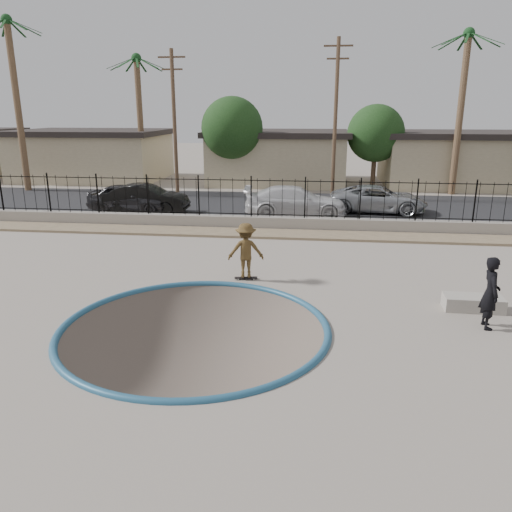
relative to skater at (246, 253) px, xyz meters
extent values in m
cube|color=gray|center=(-0.77, 9.00, -2.01)|extent=(120.00, 120.00, 2.20)
torus|color=#235474|center=(-0.77, -4.00, -0.91)|extent=(7.04, 7.04, 0.20)
cube|color=#9B8466|center=(-0.77, 6.20, -0.85)|extent=(42.00, 1.60, 0.11)
cube|color=gray|center=(-0.77, 7.30, -0.61)|extent=(42.00, 0.45, 0.60)
cube|color=black|center=(-0.77, 7.30, -0.19)|extent=(40.00, 0.04, 0.03)
cube|color=black|center=(-0.77, 7.30, 1.39)|extent=(40.00, 0.04, 0.04)
cube|color=black|center=(-0.77, 14.00, -0.89)|extent=(90.00, 8.00, 0.04)
cube|color=tan|center=(-15.77, 23.50, 0.84)|extent=(11.00, 8.00, 3.50)
cube|color=#292321|center=(-15.77, 23.50, 2.79)|extent=(11.60, 8.60, 0.40)
cube|color=tan|center=(-0.77, 23.50, 0.84)|extent=(10.00, 8.00, 3.50)
cube|color=#292321|center=(-0.77, 23.50, 2.79)|extent=(10.60, 8.60, 0.40)
cube|color=tan|center=(13.23, 23.50, 0.84)|extent=(12.00, 8.00, 3.50)
cube|color=#292321|center=(13.23, 23.50, 2.79)|extent=(12.60, 8.60, 0.40)
cylinder|color=brown|center=(-17.77, 17.00, 4.59)|extent=(0.44, 0.44, 11.00)
sphere|color=#163F1A|center=(-17.77, 17.00, 10.04)|extent=(0.70, 0.70, 0.70)
cylinder|color=brown|center=(-10.77, 21.00, 3.59)|extent=(0.44, 0.44, 9.00)
sphere|color=#163F1A|center=(-10.77, 21.00, 8.04)|extent=(0.70, 0.70, 0.70)
cylinder|color=brown|center=(11.23, 19.00, 4.09)|extent=(0.44, 0.44, 10.00)
sphere|color=#163F1A|center=(11.23, 19.00, 9.04)|extent=(0.70, 0.70, 0.70)
cylinder|color=#473323|center=(-6.77, 16.00, 3.59)|extent=(0.24, 0.24, 9.00)
cube|color=#473323|center=(-6.77, 16.00, 7.59)|extent=(1.70, 0.10, 0.10)
cube|color=#473323|center=(-6.77, 16.00, 6.89)|extent=(1.30, 0.10, 0.10)
cylinder|color=#473323|center=(3.23, 16.00, 3.84)|extent=(0.24, 0.24, 9.50)
cube|color=#473323|center=(3.23, 16.00, 8.09)|extent=(1.70, 0.10, 0.10)
cube|color=#473323|center=(3.23, 16.00, 7.39)|extent=(1.30, 0.10, 0.10)
cylinder|color=#473323|center=(-3.77, 20.00, 0.59)|extent=(0.34, 0.34, 3.00)
sphere|color=#143311|center=(-3.77, 20.00, 3.29)|extent=(4.32, 4.32, 4.32)
cylinder|color=#473323|center=(6.23, 21.00, 0.47)|extent=(0.34, 0.34, 2.75)
sphere|color=#143311|center=(6.23, 21.00, 2.94)|extent=(3.96, 3.96, 3.96)
imported|color=brown|center=(0.00, 0.00, 0.00)|extent=(1.26, 0.85, 1.81)
cube|color=black|center=(0.00, 0.00, -0.85)|extent=(0.78, 0.32, 0.02)
cylinder|color=silver|center=(-0.24, -0.12, -0.88)|extent=(0.05, 0.04, 0.05)
cylinder|color=silver|center=(-0.27, 0.02, -0.88)|extent=(0.05, 0.04, 0.05)
cylinder|color=silver|center=(0.27, -0.02, -0.88)|extent=(0.05, 0.04, 0.05)
cylinder|color=silver|center=(0.24, 0.12, -0.88)|extent=(0.05, 0.04, 0.05)
imported|color=black|center=(6.73, -3.02, 0.04)|extent=(0.46, 0.70, 1.90)
cube|color=gray|center=(6.73, -1.82, -0.71)|extent=(1.61, 0.73, 0.40)
imported|color=black|center=(-7.86, 10.40, -0.09)|extent=(4.67, 2.14, 1.55)
imported|color=black|center=(-6.97, 10.40, -0.11)|extent=(4.62, 1.65, 1.52)
imported|color=silver|center=(1.16, 10.40, -0.10)|extent=(5.50, 2.62, 1.55)
imported|color=#919499|center=(5.60, 12.00, -0.15)|extent=(5.37, 2.83, 1.44)
camera|label=1|loc=(2.23, -15.56, 4.52)|focal=35.00mm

